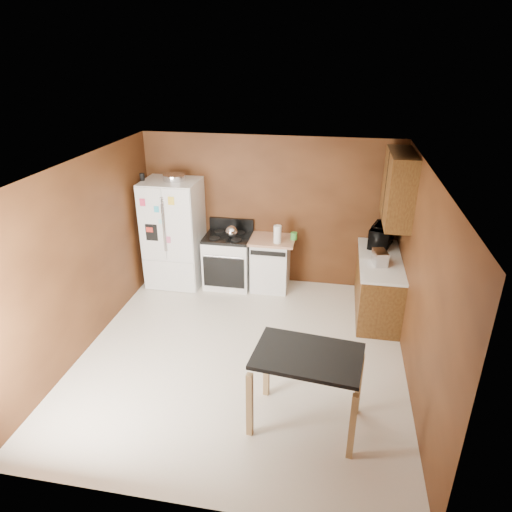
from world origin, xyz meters
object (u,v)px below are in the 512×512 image
(kettle, at_px, (231,232))
(microwave, at_px, (381,236))
(paper_towel, at_px, (277,234))
(gas_range, at_px, (228,260))
(island, at_px, (307,366))
(dishwasher, at_px, (271,263))
(pen_cup, at_px, (142,177))
(refrigerator, at_px, (174,233))
(toaster, at_px, (380,258))
(green_canister, at_px, (294,236))
(roasting_pan, at_px, (174,177))

(kettle, height_order, microwave, microwave)
(paper_towel, bearing_deg, microwave, 5.91)
(kettle, distance_m, gas_range, 0.55)
(island, bearing_deg, dishwasher, 105.52)
(pen_cup, distance_m, paper_towel, 2.34)
(island, bearing_deg, refrigerator, 130.11)
(gas_range, bearing_deg, toaster, -15.66)
(gas_range, distance_m, dishwasher, 0.72)
(green_canister, height_order, gas_range, gas_range)
(dishwasher, bearing_deg, paper_towel, -49.97)
(green_canister, xyz_separation_m, microwave, (1.37, -0.02, 0.10))
(gas_range, distance_m, island, 3.38)
(pen_cup, xyz_separation_m, toaster, (3.74, -0.55, -0.86))
(paper_towel, distance_m, green_canister, 0.32)
(roasting_pan, height_order, green_canister, roasting_pan)
(paper_towel, height_order, island, paper_towel)
(green_canister, bearing_deg, paper_towel, -142.54)
(microwave, bearing_deg, gas_range, 108.19)
(pen_cup, height_order, paper_towel, pen_cup)
(toaster, height_order, gas_range, toaster)
(gas_range, bearing_deg, roasting_pan, 179.95)
(microwave, height_order, refrigerator, refrigerator)
(dishwasher, xyz_separation_m, island, (0.84, -3.01, 0.30))
(kettle, bearing_deg, microwave, 2.63)
(roasting_pan, distance_m, refrigerator, 0.95)
(gas_range, bearing_deg, refrigerator, -176.19)
(paper_towel, bearing_deg, pen_cup, 179.97)
(microwave, relative_size, dishwasher, 0.61)
(pen_cup, xyz_separation_m, microwave, (3.80, 0.17, -0.81))
(toaster, bearing_deg, green_canister, 138.35)
(kettle, xyz_separation_m, green_canister, (1.01, 0.13, -0.05))
(roasting_pan, xyz_separation_m, green_canister, (1.94, 0.06, -0.90))
(pen_cup, bearing_deg, kettle, 2.28)
(kettle, height_order, island, kettle)
(pen_cup, distance_m, toaster, 3.88)
(paper_towel, bearing_deg, green_canister, 37.46)
(paper_towel, height_order, dishwasher, paper_towel)
(kettle, relative_size, green_canister, 1.72)
(paper_towel, distance_m, refrigerator, 1.76)
(toaster, distance_m, island, 2.48)
(microwave, height_order, island, microwave)
(roasting_pan, distance_m, microwave, 3.40)
(toaster, xyz_separation_m, dishwasher, (-1.68, 0.70, -0.55))
(roasting_pan, distance_m, toaster, 3.42)
(dishwasher, bearing_deg, microwave, 0.58)
(pen_cup, height_order, kettle, pen_cup)
(microwave, xyz_separation_m, refrigerator, (-3.37, -0.10, -0.15))
(green_canister, bearing_deg, roasting_pan, -178.17)
(green_canister, bearing_deg, refrigerator, -176.47)
(kettle, relative_size, microwave, 0.38)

